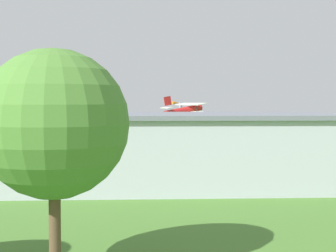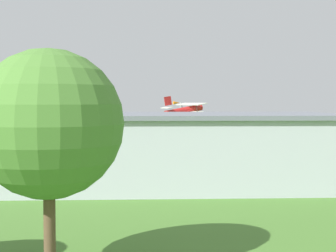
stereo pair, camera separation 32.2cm
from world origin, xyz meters
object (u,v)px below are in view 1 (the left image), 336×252
object	(u,v)px
car_green	(268,155)
person_crossing_taxiway	(51,154)
hangar	(139,148)
person_beside_truck	(76,153)
biplane	(185,110)
tree_at_field_edge	(54,124)
person_near_hangar_door	(30,154)
windsock	(176,106)
person_watching_takeoff	(191,152)

from	to	relation	value
car_green	person_crossing_taxiway	distance (m)	25.60
hangar	person_beside_truck	xyz separation A→B (m)	(6.73, -18.81, -2.19)
biplane	person_beside_truck	xyz separation A→B (m)	(15.15, 13.61, -4.97)
biplane	tree_at_field_edge	xyz separation A→B (m)	(12.89, 55.33, 0.32)
person_crossing_taxiway	tree_at_field_edge	xyz separation A→B (m)	(-5.13, 41.18, 5.31)
car_green	person_beside_truck	distance (m)	22.89
biplane	car_green	size ratio (longest dim) A/B	1.72
person_near_hangar_door	person_beside_truck	size ratio (longest dim) A/B	1.04
biplane	person_crossing_taxiway	size ratio (longest dim) A/B	4.69
car_green	biplane	bearing A→B (deg)	-68.73
windsock	person_beside_truck	bearing A→B (deg)	64.31
biplane	person_near_hangar_door	world-z (taller)	biplane
hangar	person_beside_truck	size ratio (longest dim) A/B	21.48
person_near_hangar_door	tree_at_field_edge	bearing A→B (deg)	100.41
person_watching_takeoff	windsock	distance (m)	35.15
hangar	person_near_hangar_door	distance (m)	21.24
person_watching_takeoff	person_beside_truck	world-z (taller)	person_watching_takeoff
hangar	tree_at_field_edge	distance (m)	23.54
person_near_hangar_door	person_crossing_taxiway	distance (m)	2.42
person_watching_takeoff	car_green	bearing A→B (deg)	154.29
hangar	biplane	size ratio (longest dim) A/B	4.72
biplane	person_crossing_taxiway	xyz separation A→B (m)	(18.02, 14.15, -4.99)
hangar	person_near_hangar_door	size ratio (longest dim) A/B	20.56
windsock	person_watching_takeoff	bearing A→B (deg)	86.06
person_watching_takeoff	person_beside_truck	bearing A→B (deg)	-3.40
person_crossing_taxiway	windsock	distance (m)	39.72
person_beside_truck	person_crossing_taxiway	distance (m)	2.92
biplane	car_green	xyz separation A→B (m)	(-7.21, 18.51, -4.95)
windsock	tree_at_field_edge	bearing A→B (deg)	79.49
car_green	person_watching_takeoff	bearing A→B (deg)	-25.71
biplane	person_watching_takeoff	size ratio (longest dim) A/B	4.26
tree_at_field_edge	person_beside_truck	bearing A→B (deg)	-86.90
person_beside_truck	windsock	xyz separation A→B (m)	(-16.28, -33.84, 5.40)
hangar	tree_at_field_edge	xyz separation A→B (m)	(4.46, 22.90, 3.09)
person_beside_truck	person_watching_takeoff	bearing A→B (deg)	176.60
hangar	person_beside_truck	world-z (taller)	hangar
hangar	car_green	world-z (taller)	hangar
car_green	person_near_hangar_door	bearing A→B (deg)	-7.38
tree_at_field_edge	hangar	bearing A→B (deg)	-101.03
windsock	person_near_hangar_door	bearing A→B (deg)	58.65
person_beside_truck	windsock	distance (m)	37.93
biplane	person_watching_takeoff	bearing A→B (deg)	85.02
person_near_hangar_door	windsock	world-z (taller)	windsock
windsock	car_green	bearing A→B (deg)	98.92
person_watching_takeoff	person_crossing_taxiway	world-z (taller)	person_watching_takeoff
car_green	person_near_hangar_door	distance (m)	27.74
windsock	hangar	bearing A→B (deg)	79.72
biplane	tree_at_field_edge	world-z (taller)	tree_at_field_edge
person_near_hangar_door	person_crossing_taxiway	world-z (taller)	person_near_hangar_door
person_near_hangar_door	windsock	xyz separation A→B (m)	(-21.43, -35.17, 5.36)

